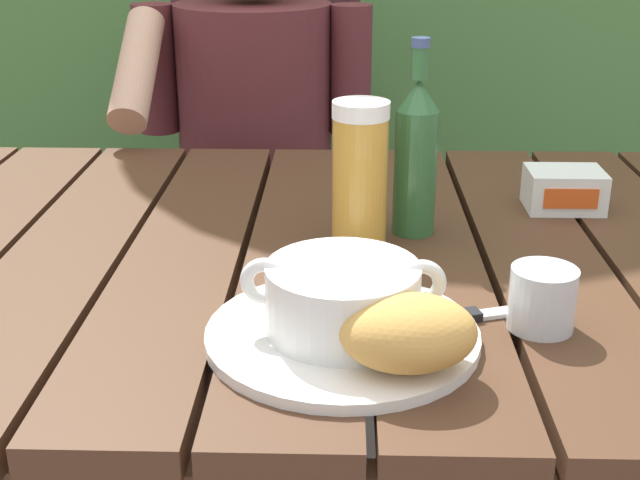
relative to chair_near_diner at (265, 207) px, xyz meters
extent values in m
cube|color=#472C1B|center=(-0.17, -0.89, 0.25)|extent=(0.14, 0.91, 0.04)
cube|color=#472C1B|center=(-0.02, -0.89, 0.25)|extent=(0.14, 0.91, 0.04)
cube|color=#472C1B|center=(0.14, -0.89, 0.25)|extent=(0.14, 0.91, 0.04)
cube|color=#472C1B|center=(0.29, -0.89, 0.25)|extent=(0.14, 0.91, 0.04)
cube|color=#472C1B|center=(0.44, -0.89, 0.25)|extent=(0.14, 0.91, 0.04)
cube|color=#472C1B|center=(0.14, -0.47, 0.19)|extent=(1.33, 0.03, 0.08)
cube|color=#48793B|center=(0.14, 0.64, 0.40)|extent=(3.13, 0.60, 1.80)
cylinder|color=#402122|center=(0.20, -0.25, -0.27)|extent=(0.04, 0.04, 0.47)
cylinder|color=#402122|center=(-0.20, -0.25, -0.27)|extent=(0.04, 0.04, 0.47)
cylinder|color=#402122|center=(0.20, 0.13, -0.27)|extent=(0.04, 0.04, 0.47)
cylinder|color=#402122|center=(-0.20, 0.13, -0.27)|extent=(0.04, 0.04, 0.47)
cube|color=#402122|center=(0.00, -0.06, -0.02)|extent=(0.45, 0.41, 0.02)
cylinder|color=#402122|center=(0.20, 0.13, 0.25)|extent=(0.04, 0.04, 0.57)
cylinder|color=#402122|center=(-0.20, 0.13, 0.25)|extent=(0.04, 0.04, 0.57)
cube|color=#402122|center=(0.00, 0.13, 0.17)|extent=(0.41, 0.02, 0.04)
cube|color=#402122|center=(0.00, 0.13, 0.31)|extent=(0.41, 0.02, 0.04)
cube|color=#402122|center=(0.00, 0.13, 0.45)|extent=(0.41, 0.02, 0.04)
cylinder|color=#582528|center=(0.08, -0.36, -0.28)|extent=(0.11, 0.11, 0.45)
cylinder|color=#582528|center=(0.08, -0.26, 0.01)|extent=(0.13, 0.40, 0.13)
cylinder|color=#582528|center=(-0.09, -0.36, -0.28)|extent=(0.11, 0.11, 0.45)
cylinder|color=#582528|center=(-0.09, -0.26, 0.01)|extent=(0.13, 0.40, 0.13)
cylinder|color=#582528|center=(0.00, -0.16, 0.25)|extent=(0.32, 0.32, 0.48)
cylinder|color=#582528|center=(0.20, -0.18, 0.36)|extent=(0.08, 0.08, 0.26)
cylinder|color=#582528|center=(-0.20, -0.18, 0.36)|extent=(0.08, 0.08, 0.26)
cylinder|color=tan|center=(-0.20, -0.34, 0.39)|extent=(0.07, 0.25, 0.21)
cylinder|color=white|center=(0.19, -1.15, 0.27)|extent=(0.28, 0.28, 0.01)
cylinder|color=white|center=(0.19, -1.15, 0.31)|extent=(0.16, 0.16, 0.07)
cylinder|color=#C56B27|center=(0.19, -1.15, 0.33)|extent=(0.14, 0.14, 0.01)
torus|color=white|center=(0.11, -1.15, 0.33)|extent=(0.05, 0.01, 0.05)
torus|color=white|center=(0.27, -1.15, 0.33)|extent=(0.05, 0.01, 0.05)
ellipsoid|color=gold|center=(0.25, -1.22, 0.31)|extent=(0.14, 0.11, 0.07)
cylinder|color=gold|center=(0.21, -0.89, 0.35)|extent=(0.07, 0.07, 0.17)
cylinder|color=white|center=(0.21, -0.89, 0.45)|extent=(0.07, 0.07, 0.02)
cylinder|color=#2D5E2F|center=(0.28, -0.84, 0.35)|extent=(0.06, 0.06, 0.17)
cone|color=#2D5E2F|center=(0.28, -0.84, 0.45)|extent=(0.06, 0.06, 0.04)
cylinder|color=#2D5E2F|center=(0.28, -0.84, 0.49)|extent=(0.02, 0.02, 0.04)
cylinder|color=#3C4D78|center=(0.28, -0.84, 0.52)|extent=(0.02, 0.02, 0.01)
cylinder|color=silver|center=(0.39, -1.11, 0.30)|extent=(0.07, 0.07, 0.07)
cube|color=white|center=(0.51, -0.74, 0.30)|extent=(0.11, 0.08, 0.06)
cube|color=#DF521B|center=(0.51, -0.78, 0.30)|extent=(0.08, 0.00, 0.03)
cube|color=silver|center=(0.37, -1.08, 0.27)|extent=(0.13, 0.06, 0.00)
cube|color=black|center=(0.30, -1.11, 0.27)|extent=(0.07, 0.04, 0.01)
camera|label=1|loc=(0.19, -1.92, 0.69)|focal=47.95mm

